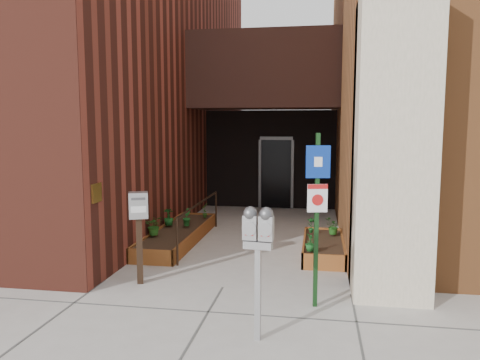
% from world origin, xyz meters
% --- Properties ---
extents(ground, '(80.00, 80.00, 0.00)m').
position_xyz_m(ground, '(0.00, 0.00, 0.00)').
color(ground, '#9E9991').
rests_on(ground, ground).
extents(architecture, '(20.00, 14.60, 10.00)m').
position_xyz_m(architecture, '(-0.18, 6.89, 4.98)').
color(architecture, maroon).
rests_on(architecture, ground).
extents(planter_left, '(0.90, 3.60, 0.30)m').
position_xyz_m(planter_left, '(-1.55, 2.70, 0.13)').
color(planter_left, brown).
rests_on(planter_left, ground).
extents(planter_right, '(0.80, 2.20, 0.30)m').
position_xyz_m(planter_right, '(1.60, 2.20, 0.13)').
color(planter_right, brown).
rests_on(planter_right, ground).
extents(handrail, '(0.04, 3.34, 0.90)m').
position_xyz_m(handrail, '(-1.05, 2.65, 0.75)').
color(handrail, black).
rests_on(handrail, ground).
extents(parking_meter, '(0.37, 0.19, 1.63)m').
position_xyz_m(parking_meter, '(0.78, -1.70, 1.26)').
color(parking_meter, '#9D9DA0').
rests_on(parking_meter, ground).
extents(sign_post, '(0.33, 0.11, 2.46)m').
position_xyz_m(sign_post, '(1.46, -0.56, 1.51)').
color(sign_post, '#133414').
rests_on(sign_post, ground).
extents(payment_dropbox, '(0.36, 0.32, 1.50)m').
position_xyz_m(payment_dropbox, '(-1.36, -0.03, 1.08)').
color(payment_dropbox, black).
rests_on(payment_dropbox, ground).
extents(shrub_left_a, '(0.45, 0.45, 0.40)m').
position_xyz_m(shrub_left_a, '(-1.85, 2.00, 0.50)').
color(shrub_left_a, '#25631C').
rests_on(shrub_left_a, planter_left).
extents(shrub_left_b, '(0.27, 0.27, 0.39)m').
position_xyz_m(shrub_left_b, '(-1.44, 2.97, 0.50)').
color(shrub_left_b, '#1B5F20').
rests_on(shrub_left_b, planter_left).
extents(shrub_left_c, '(0.27, 0.27, 0.39)m').
position_xyz_m(shrub_left_c, '(-1.85, 2.95, 0.50)').
color(shrub_left_c, '#17521B').
rests_on(shrub_left_c, planter_left).
extents(shrub_left_d, '(0.22, 0.22, 0.36)m').
position_xyz_m(shrub_left_d, '(-1.25, 3.94, 0.48)').
color(shrub_left_d, '#2D601B').
rests_on(shrub_left_d, planter_left).
extents(shrub_right_a, '(0.18, 0.18, 0.31)m').
position_xyz_m(shrub_right_a, '(1.35, 1.30, 0.46)').
color(shrub_right_a, '#164E1B').
rests_on(shrub_right_a, planter_right).
extents(shrub_right_b, '(0.19, 0.19, 0.34)m').
position_xyz_m(shrub_right_b, '(1.35, 2.74, 0.47)').
color(shrub_right_b, '#17511C').
rests_on(shrub_right_b, planter_right).
extents(shrub_right_c, '(0.43, 0.43, 0.34)m').
position_xyz_m(shrub_right_c, '(1.79, 2.66, 0.47)').
color(shrub_right_c, '#1D5217').
rests_on(shrub_right_c, planter_right).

